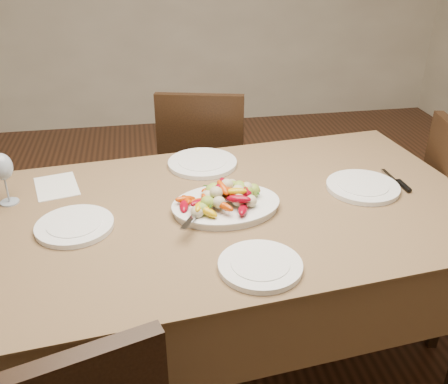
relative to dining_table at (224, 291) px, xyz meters
name	(u,v)px	position (x,y,z in m)	size (l,w,h in m)	color
floor	(230,370)	(0.02, -0.05, -0.38)	(6.00, 6.00, 0.00)	#3D2112
dining_table	(224,291)	(0.00, 0.00, 0.00)	(1.84, 1.04, 0.76)	brown
chair_far	(205,169)	(0.05, 0.91, 0.10)	(0.42, 0.42, 0.95)	black
serving_platter	(226,207)	(0.00, -0.02, 0.39)	(0.37, 0.27, 0.02)	white
roasted_vegetables	(226,193)	(0.00, -0.02, 0.45)	(0.30, 0.21, 0.09)	maroon
serving_spoon	(211,205)	(-0.06, -0.06, 0.43)	(0.28, 0.06, 0.03)	#9EA0A8
plate_left	(75,226)	(-0.51, -0.05, 0.39)	(0.26, 0.26, 0.02)	white
plate_right	(363,187)	(0.54, 0.05, 0.39)	(0.27, 0.27, 0.02)	white
plate_far	(202,163)	(-0.03, 0.36, 0.39)	(0.29, 0.29, 0.02)	white
plate_near	(260,266)	(0.04, -0.37, 0.39)	(0.25, 0.25, 0.02)	white
wine_glass	(4,177)	(-0.76, 0.17, 0.48)	(0.08, 0.08, 0.20)	#8C99A5
menu_card	(57,186)	(-0.60, 0.27, 0.38)	(0.15, 0.21, 0.00)	silver
table_knife	(397,181)	(0.69, 0.07, 0.38)	(0.02, 0.20, 0.01)	#9EA0A8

